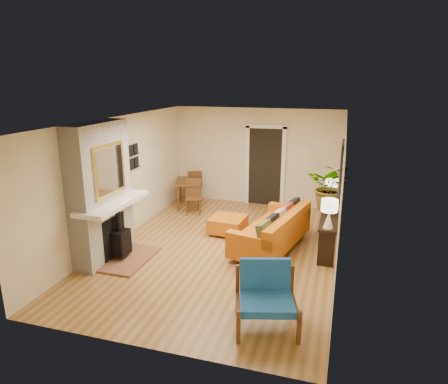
{
  "coord_description": "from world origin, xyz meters",
  "views": [
    {
      "loc": [
        2.21,
        -7.16,
        3.36
      ],
      "look_at": [
        0.0,
        0.2,
        1.15
      ],
      "focal_mm": 32.0,
      "sensor_mm": 36.0,
      "label": 1
    }
  ],
  "objects": [
    {
      "name": "blue_chair",
      "position": [
        1.35,
        -2.24,
        0.48
      ],
      "size": [
        1.04,
        1.02,
        0.88
      ],
      "color": "brown",
      "rests_on": "ground"
    },
    {
      "name": "lamp_near",
      "position": [
        2.07,
        -0.1,
        1.06
      ],
      "size": [
        0.3,
        0.3,
        0.54
      ],
      "color": "white",
      "rests_on": "console_table"
    },
    {
      "name": "sofa",
      "position": [
        1.04,
        0.34,
        0.38
      ],
      "size": [
        1.4,
        2.33,
        0.86
      ],
      "color": "silver",
      "rests_on": "ground"
    },
    {
      "name": "console_table",
      "position": [
        2.07,
        0.66,
        0.58
      ],
      "size": [
        0.34,
        1.85,
        0.72
      ],
      "color": "black",
      "rests_on": "ground"
    },
    {
      "name": "houseplant",
      "position": [
        2.06,
        0.95,
        1.23
      ],
      "size": [
        1.06,
        0.98,
        1.0
      ],
      "primitive_type": "imported",
      "rotation": [
        0.0,
        0.0,
        -0.25
      ],
      "color": "#1E5919",
      "rests_on": "console_table"
    },
    {
      "name": "ottoman",
      "position": [
        -0.11,
        0.86,
        0.22
      ],
      "size": [
        0.8,
        0.8,
        0.38
      ],
      "color": "silver",
      "rests_on": "ground"
    },
    {
      "name": "lamp_far",
      "position": [
        2.07,
        1.39,
        1.06
      ],
      "size": [
        0.3,
        0.3,
        0.54
      ],
      "color": "white",
      "rests_on": "console_table"
    },
    {
      "name": "dining_table",
      "position": [
        -1.58,
        2.45,
        0.58
      ],
      "size": [
        1.04,
        1.67,
        0.88
      ],
      "color": "brown",
      "rests_on": "ground"
    },
    {
      "name": "fireplace",
      "position": [
        -2.0,
        -1.0,
        1.24
      ],
      "size": [
        1.09,
        1.68,
        2.6
      ],
      "color": "white",
      "rests_on": "ground"
    },
    {
      "name": "room_shell",
      "position": [
        0.6,
        2.63,
        1.24
      ],
      "size": [
        6.5,
        6.5,
        6.5
      ],
      "color": "#B37A45",
      "rests_on": "ground"
    }
  ]
}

